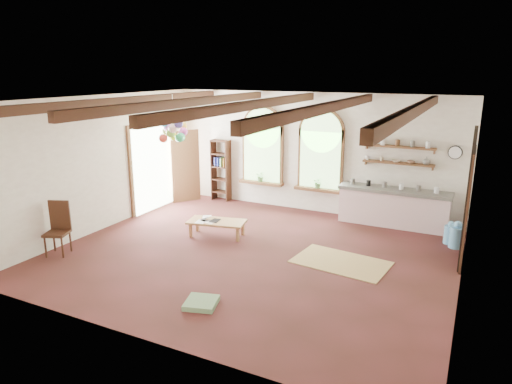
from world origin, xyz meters
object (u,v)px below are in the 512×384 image
Objects in this scene: kitchen_counter at (393,207)px; coffee_table at (217,223)px; balloon_cluster at (174,130)px; side_chair at (58,239)px.

coffee_table is at bearing -143.58° from kitchen_counter.
coffee_table is at bearing -17.49° from balloon_cluster.
coffee_table is 2.51m from balloon_cluster.
kitchen_counter is at bearing 39.86° from side_chair.
balloon_cluster is at bearing -156.57° from kitchen_counter.
coffee_table is (-3.52, -2.60, -0.14)m from kitchen_counter.
kitchen_counter is 1.89× the size of coffee_table.
kitchen_counter is at bearing 23.43° from balloon_cluster.
coffee_table is 1.26× the size of side_chair.
coffee_table is 3.40m from side_chair.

